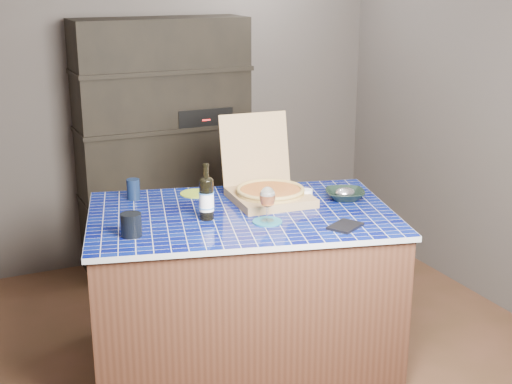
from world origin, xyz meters
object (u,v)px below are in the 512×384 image
pizza_box (269,189)px  bowl (345,195)px  wine_glass (267,198)px  dvd_case (345,226)px  mead_bottle (206,198)px  kitchen_island (242,288)px

pizza_box → bowl: bearing=-19.0°
wine_glass → dvd_case: 0.41m
mead_bottle → dvd_case: 0.72m
pizza_box → bowl: pizza_box is taller
pizza_box → wine_glass: pizza_box is taller
mead_bottle → bowl: bearing=-0.7°
kitchen_island → bowl: (0.62, -0.03, 0.46)m
wine_glass → dvd_case: wine_glass is taller
kitchen_island → pizza_box: pizza_box is taller
bowl → wine_glass: bearing=-163.6°
pizza_box → mead_bottle: 0.46m
pizza_box → mead_bottle: size_ratio=1.78×
kitchen_island → dvd_case: size_ratio=10.47×
kitchen_island → mead_bottle: bearing=-159.6°
pizza_box → mead_bottle: (-0.43, -0.16, 0.05)m
dvd_case → bowl: bearing=119.8°
pizza_box → bowl: 0.43m
pizza_box → bowl: (0.39, -0.17, -0.04)m
dvd_case → bowl: 0.46m
mead_bottle → dvd_case: (0.58, -0.41, -0.11)m
pizza_box → wine_glass: size_ratio=2.89×
mead_bottle → wine_glass: size_ratio=1.62×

